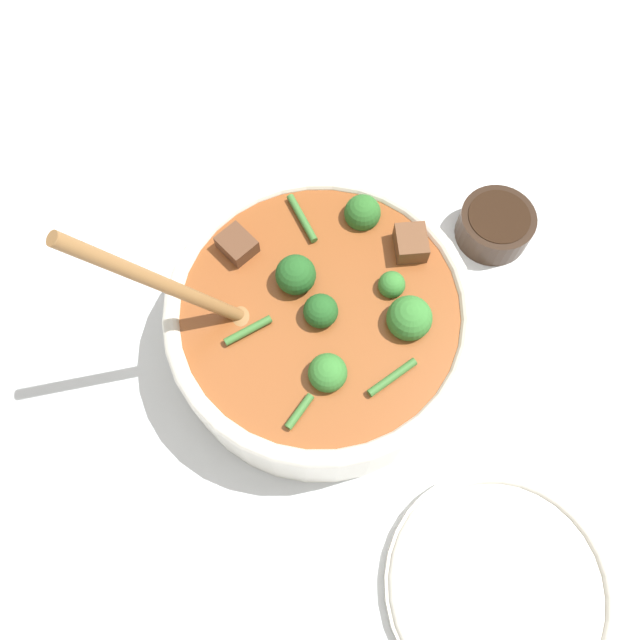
# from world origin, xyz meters

# --- Properties ---
(ground_plane) EXTENTS (4.00, 4.00, 0.00)m
(ground_plane) POSITION_xyz_m (0.00, 0.00, 0.00)
(ground_plane) COLOR silver
(stew_bowl) EXTENTS (0.28, 0.32, 0.25)m
(stew_bowl) POSITION_xyz_m (-0.00, 0.00, 0.05)
(stew_bowl) COLOR white
(stew_bowl) RESTS_ON ground_plane
(condiment_bowl) EXTENTS (0.08, 0.08, 0.04)m
(condiment_bowl) POSITION_xyz_m (-0.11, 0.20, 0.02)
(condiment_bowl) COLOR black
(condiment_bowl) RESTS_ON ground_plane
(empty_plate) EXTENTS (0.20, 0.20, 0.02)m
(empty_plate) POSITION_xyz_m (0.25, 0.13, 0.01)
(empty_plate) COLOR silver
(empty_plate) RESTS_ON ground_plane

